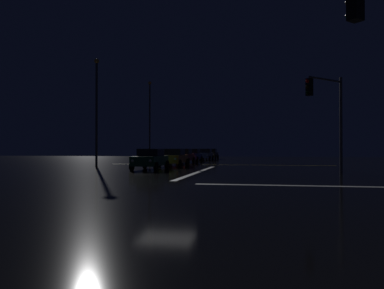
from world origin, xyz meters
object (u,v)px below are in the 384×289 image
(sedan_red, at_px, (183,156))
(traffic_signal_ne, at_px, (328,106))
(streetlamp_left_far, at_px, (150,116))
(sedan_black, at_px, (211,154))
(sedan_blue, at_px, (192,155))
(streetlamp_left_near, at_px, (97,105))
(sedan_gray, at_px, (205,154))
(sedan_green, at_px, (150,159))
(sedan_orange, at_px, (174,157))

(sedan_red, bearing_deg, traffic_signal_ne, -49.13)
(sedan_red, relative_size, streetlamp_left_far, 0.42)
(sedan_black, relative_size, traffic_signal_ne, 0.70)
(sedan_blue, distance_m, sedan_black, 12.88)
(streetlamp_left_far, bearing_deg, streetlamp_left_near, -90.00)
(streetlamp_left_near, bearing_deg, sedan_gray, 72.62)
(sedan_green, distance_m, sedan_black, 30.50)
(sedan_red, distance_m, traffic_signal_ne, 19.21)
(sedan_red, xyz_separation_m, streetlamp_left_near, (-5.96, -8.14, 4.63))
(sedan_orange, height_order, sedan_gray, same)
(sedan_red, distance_m, sedan_gray, 12.45)
(sedan_green, relative_size, sedan_gray, 1.00)
(sedan_red, height_order, traffic_signal_ne, traffic_signal_ne)
(sedan_gray, bearing_deg, sedan_red, -92.21)
(sedan_orange, bearing_deg, sedan_gray, 89.95)
(streetlamp_left_near, bearing_deg, sedan_blue, 67.37)
(streetlamp_left_near, distance_m, streetlamp_left_far, 16.00)
(sedan_blue, bearing_deg, sedan_orange, -87.40)
(sedan_green, height_order, sedan_gray, same)
(traffic_signal_ne, relative_size, streetlamp_left_near, 0.66)
(sedan_green, relative_size, sedan_orange, 1.00)
(sedan_gray, bearing_deg, sedan_blue, -94.95)
(sedan_red, distance_m, sedan_black, 18.84)
(sedan_red, xyz_separation_m, traffic_signal_ne, (12.36, -14.29, 3.43))
(sedan_gray, bearing_deg, streetlamp_left_far, -144.57)
(sedan_gray, xyz_separation_m, sedan_black, (-0.01, 6.39, 0.00))
(sedan_gray, xyz_separation_m, streetlamp_left_far, (-6.44, -4.58, 5.03))
(sedan_blue, relative_size, sedan_gray, 1.00)
(sedan_orange, relative_size, streetlamp_left_near, 0.46)
(sedan_red, xyz_separation_m, sedan_gray, (0.48, 12.44, 0.00))
(sedan_orange, bearing_deg, sedan_blue, 92.60)
(sedan_red, bearing_deg, sedan_blue, 90.77)
(sedan_blue, xyz_separation_m, streetlamp_left_far, (-5.88, 1.89, 5.03))
(sedan_black, height_order, traffic_signal_ne, traffic_signal_ne)
(sedan_red, height_order, streetlamp_left_far, streetlamp_left_far)
(sedan_black, distance_m, streetlamp_left_far, 13.68)
(sedan_blue, height_order, streetlamp_left_near, streetlamp_left_near)
(sedan_gray, bearing_deg, traffic_signal_ne, -66.03)
(traffic_signal_ne, bearing_deg, sedan_black, 109.75)
(streetlamp_left_far, bearing_deg, traffic_signal_ne, -50.40)
(sedan_green, bearing_deg, sedan_black, 89.07)
(sedan_orange, bearing_deg, streetlamp_left_near, -161.80)
(sedan_green, height_order, streetlamp_left_near, streetlamp_left_near)
(sedan_orange, bearing_deg, sedan_black, 89.99)
(sedan_gray, relative_size, streetlamp_left_far, 0.42)
(sedan_gray, height_order, sedan_black, same)
(sedan_black, bearing_deg, streetlamp_left_near, -103.41)
(sedan_green, height_order, traffic_signal_ne, traffic_signal_ne)
(streetlamp_left_near, relative_size, streetlamp_left_far, 0.93)
(sedan_orange, xyz_separation_m, streetlamp_left_far, (-6.43, 13.89, 5.03))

